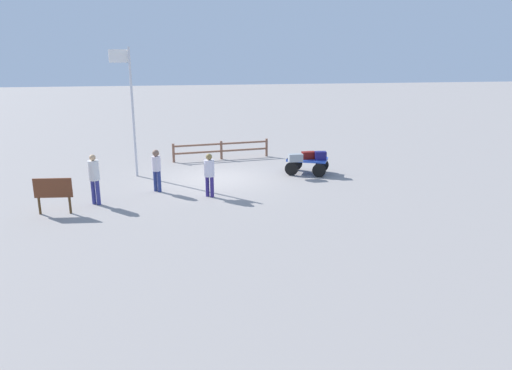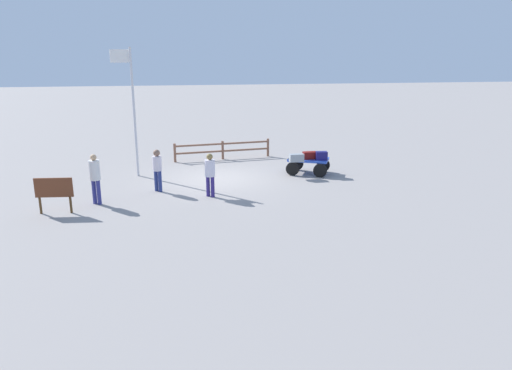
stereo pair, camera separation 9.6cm
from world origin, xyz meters
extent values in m
plane|color=gray|center=(0.00, 0.00, 0.00)|extent=(120.00, 120.00, 0.00)
cube|color=blue|center=(-3.97, -0.16, 0.63)|extent=(1.96, 1.62, 0.10)
cube|color=blue|center=(-3.24, -0.50, 0.63)|extent=(0.47, 0.89, 0.10)
cylinder|color=black|center=(-3.21, 0.05, 0.29)|extent=(0.58, 0.35, 0.58)
cylinder|color=black|center=(-3.64, -0.88, 0.29)|extent=(0.58, 0.35, 0.58)
cylinder|color=black|center=(-4.29, 0.55, 0.29)|extent=(0.58, 0.35, 0.58)
cylinder|color=black|center=(-4.72, -0.38, 0.29)|extent=(0.58, 0.35, 0.58)
cube|color=#8B939A|center=(-3.28, 0.39, 0.85)|extent=(0.61, 0.30, 0.33)
cube|color=#161458|center=(-4.43, 0.25, 0.86)|extent=(0.51, 0.34, 0.36)
cube|color=maroon|center=(-3.98, -0.03, 0.84)|extent=(0.59, 0.32, 0.32)
cylinder|color=navy|center=(0.47, 2.69, 0.39)|extent=(0.14, 0.14, 0.78)
cylinder|color=navy|center=(0.63, 2.57, 0.39)|extent=(0.14, 0.14, 0.78)
cylinder|color=silver|center=(0.55, 2.63, 1.09)|extent=(0.52, 0.52, 0.62)
sphere|color=olive|center=(0.55, 2.63, 1.51)|extent=(0.23, 0.23, 0.23)
cylinder|color=navy|center=(2.39, 1.66, 0.41)|extent=(0.14, 0.14, 0.82)
cylinder|color=navy|center=(2.54, 1.53, 0.41)|extent=(0.14, 0.14, 0.82)
cylinder|color=silver|center=(2.47, 1.60, 1.10)|extent=(0.48, 0.48, 0.56)
sphere|color=#83614F|center=(2.47, 1.60, 1.50)|extent=(0.25, 0.25, 0.25)
cylinder|color=navy|center=(4.47, 2.91, 0.44)|extent=(0.14, 0.14, 0.88)
cylinder|color=navy|center=(4.64, 2.80, 0.44)|extent=(0.14, 0.14, 0.88)
cylinder|color=silver|center=(4.55, 2.86, 1.22)|extent=(0.51, 0.51, 0.69)
sphere|color=tan|center=(4.55, 2.86, 1.68)|extent=(0.22, 0.22, 0.22)
cylinder|color=silver|center=(3.39, -0.99, 2.69)|extent=(0.10, 0.10, 5.38)
cube|color=white|center=(3.82, -0.99, 5.02)|extent=(0.74, 0.21, 0.52)
cylinder|color=#4C3319|center=(5.26, 3.74, 0.28)|extent=(0.08, 0.08, 0.56)
cylinder|color=#4C3319|center=(6.24, 3.64, 0.28)|extent=(0.08, 0.08, 0.56)
cube|color=brown|center=(5.75, 3.69, 0.89)|extent=(1.23, 0.18, 0.65)
cylinder|color=brown|center=(-2.91, -4.01, 0.46)|extent=(0.12, 0.12, 0.91)
cylinder|color=brown|center=(-0.55, -3.72, 0.46)|extent=(0.12, 0.12, 0.91)
cylinder|color=brown|center=(1.80, -3.42, 0.46)|extent=(0.12, 0.12, 0.91)
cube|color=brown|center=(-0.55, -3.72, 0.78)|extent=(4.72, 0.67, 0.08)
cube|color=brown|center=(-0.55, -3.72, 0.41)|extent=(4.72, 0.67, 0.08)
camera|label=1|loc=(1.82, 19.65, 5.17)|focal=33.62mm
camera|label=2|loc=(1.73, 19.66, 5.17)|focal=33.62mm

